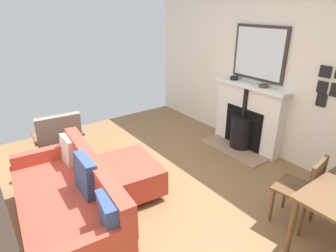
% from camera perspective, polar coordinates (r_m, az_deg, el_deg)
% --- Properties ---
extents(ground_plane, '(4.81, 5.51, 0.01)m').
position_cam_1_polar(ground_plane, '(3.58, -5.49, -15.29)').
color(ground_plane, olive).
extents(wall_left, '(0.12, 5.51, 2.69)m').
position_cam_1_polar(wall_left, '(4.59, 20.94, 10.76)').
color(wall_left, silver).
rests_on(wall_left, ground).
extents(fireplace, '(0.63, 1.30, 1.08)m').
position_cam_1_polar(fireplace, '(4.82, 15.50, 1.05)').
color(fireplace, '#9E7A5B').
rests_on(fireplace, ground).
extents(mirror_over_mantel, '(0.04, 0.92, 0.81)m').
position_cam_1_polar(mirror_over_mantel, '(4.63, 17.89, 13.79)').
color(mirror_over_mantel, '#2D2823').
extents(mantel_bowl_near, '(0.13, 0.13, 0.06)m').
position_cam_1_polar(mantel_bowl_near, '(4.87, 13.19, 9.44)').
color(mantel_bowl_near, black).
rests_on(mantel_bowl_near, fireplace).
extents(mantel_bowl_far, '(0.15, 0.15, 0.04)m').
position_cam_1_polar(mantel_bowl_far, '(4.52, 18.71, 7.70)').
color(mantel_bowl_far, '#47382D').
rests_on(mantel_bowl_far, fireplace).
extents(sofa, '(0.98, 1.90, 0.81)m').
position_cam_1_polar(sofa, '(3.21, -19.23, -14.15)').
color(sofa, '#B2B2B7').
rests_on(sofa, ground).
extents(ottoman, '(0.76, 0.89, 0.42)m').
position_cam_1_polar(ottoman, '(3.65, -7.89, -9.67)').
color(ottoman, '#B2B2B7').
rests_on(ottoman, ground).
extents(armchair_accent, '(0.73, 0.66, 0.83)m').
position_cam_1_polar(armchair_accent, '(4.45, -21.23, -1.77)').
color(armchair_accent, brown).
rests_on(armchair_accent, ground).
extents(dining_chair_near_fireplace, '(0.45, 0.45, 0.83)m').
position_cam_1_polar(dining_chair_near_fireplace, '(3.30, 25.93, -10.97)').
color(dining_chair_near_fireplace, brown).
rests_on(dining_chair_near_fireplace, ground).
extents(photo_gallery_row, '(0.02, 0.34, 0.56)m').
position_cam_1_polar(photo_gallery_row, '(4.15, 29.81, 7.31)').
color(photo_gallery_row, black).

